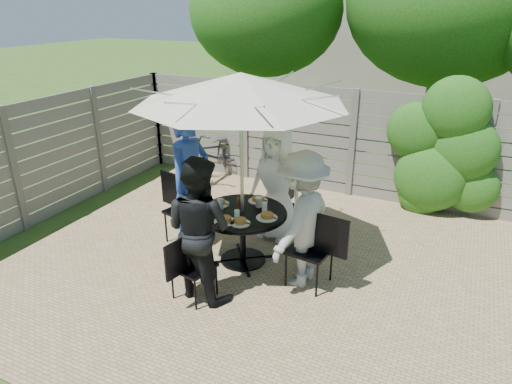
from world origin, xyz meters
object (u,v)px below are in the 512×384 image
at_px(chair_left, 186,223).
at_px(patio_table, 243,227).
at_px(person_left, 191,182).
at_px(glass_right, 265,208).
at_px(person_back, 277,184).
at_px(chair_right, 310,264).
at_px(chair_front, 194,279).
at_px(plate_left, 219,203).
at_px(umbrella, 241,88).
at_px(chair_back, 281,217).
at_px(glass_front, 237,216).
at_px(plate_extra, 240,222).
at_px(plate_front, 225,220).
at_px(plate_right, 267,216).
at_px(coffee_cup, 259,203).
at_px(plate_back, 258,200).
at_px(person_front, 199,229).
at_px(person_right, 302,220).
at_px(bicycle, 213,154).
at_px(syrup_jug, 241,203).
at_px(glass_left, 221,204).

bearing_deg(chair_left, patio_table, 6.49).
bearing_deg(person_left, glass_right, -84.50).
relative_size(person_back, chair_right, 1.70).
relative_size(chair_front, chair_right, 0.88).
relative_size(patio_table, chair_left, 1.27).
relative_size(chair_left, plate_left, 3.75).
xyz_separation_m(umbrella, glass_right, (0.27, 0.07, -1.44)).
bearing_deg(patio_table, chair_back, 81.97).
relative_size(patio_table, glass_front, 8.87).
relative_size(person_left, plate_extra, 7.78).
height_order(plate_front, plate_right, same).
xyz_separation_m(person_left, coffee_cup, (0.95, 0.09, -0.15)).
height_order(chair_right, plate_back, chair_right).
distance_m(person_front, person_right, 1.17).
bearing_deg(bicycle, plate_back, -41.63).
bearing_deg(syrup_jug, coffee_cup, 38.67).
distance_m(person_left, glass_right, 1.10).
distance_m(chair_right, glass_right, 0.87).
height_order(chair_back, coffee_cup, coffee_cup).
xyz_separation_m(chair_back, chair_left, (-1.09, -0.82, 0.04)).
distance_m(chair_left, chair_right, 1.93).
distance_m(plate_back, plate_front, 0.72).
xyz_separation_m(chair_back, glass_right, (0.14, -0.89, 0.54)).
relative_size(person_right, plate_left, 6.33).
distance_m(umbrella, bicycle, 3.43).
height_order(chair_back, glass_front, glass_front).
height_order(chair_back, plate_extra, chair_back).
bearing_deg(coffee_cup, person_left, -174.75).
relative_size(syrup_jug, bicycle, 0.08).
distance_m(chair_front, glass_right, 1.22).
xyz_separation_m(glass_right, syrup_jug, (-0.32, -0.01, 0.01)).
distance_m(glass_left, syrup_jug, 0.25).
distance_m(person_back, plate_extra, 1.15).
relative_size(chair_back, chair_right, 0.87).
distance_m(plate_left, plate_extra, 0.62).
bearing_deg(plate_front, person_right, 15.39).
height_order(patio_table, plate_back, plate_back).
distance_m(plate_extra, syrup_jug, 0.43).
xyz_separation_m(plate_right, plate_extra, (-0.22, -0.27, 0.00)).
relative_size(chair_right, glass_right, 6.84).
bearing_deg(person_back, plate_right, -66.55).
height_order(umbrella, glass_front, umbrella).
bearing_deg(chair_back, glass_front, 3.09).
xyz_separation_m(person_left, plate_left, (0.47, -0.07, -0.19)).
distance_m(person_front, glass_front, 0.58).
relative_size(person_right, glass_right, 11.75).
relative_size(person_left, glass_front, 13.34).
bearing_deg(chair_front, person_right, -37.96).
height_order(person_right, syrup_jug, person_right).
distance_m(chair_left, glass_front, 1.21).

